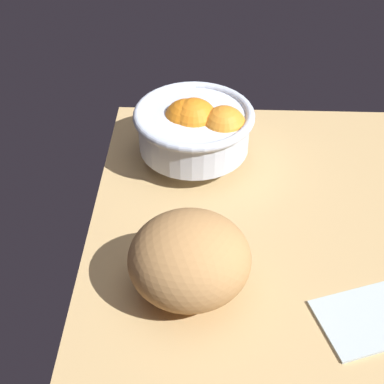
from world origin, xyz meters
The scene contains 4 objects.
ground_plane centered at (0.00, 0.00, -1.50)cm, with size 65.93×65.95×3.00cm, color tan.
fruit_bowl centered at (-16.48, 15.96, 7.09)cm, with size 21.23×21.23×12.29cm.
bread_loaf centered at (-16.39, -14.30, 6.09)cm, with size 16.93×16.07×12.17cm, color #B5824C.
napkin_folded centered at (7.94, -19.01, 0.44)cm, with size 13.10×10.12×0.88cm, color #B2C0C3.
Camera 1 is at (-14.19, -65.58, 62.88)cm, focal length 52.27 mm.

